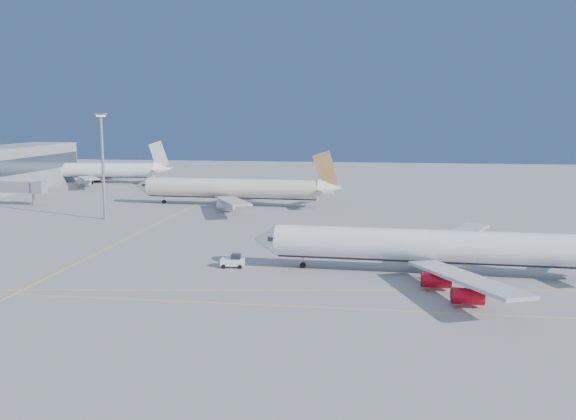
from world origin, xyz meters
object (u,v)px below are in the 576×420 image
object	(u,v)px
airliner_virgin	(437,247)
airliner_etihad	(236,189)
airliner_third	(94,170)
light_mast	(102,157)
pushback_tug	(233,261)

from	to	relation	value
airliner_virgin	airliner_etihad	bearing A→B (deg)	127.18
airliner_virgin	airliner_third	bearing A→B (deg)	135.94
airliner_third	light_mast	xyz separation A→B (m)	(39.38, -78.75, 10.64)
airliner_etihad	pushback_tug	distance (m)	74.87
airliner_virgin	light_mast	bearing A→B (deg)	152.49
airliner_etihad	pushback_tug	world-z (taller)	airliner_etihad
airliner_virgin	light_mast	world-z (taller)	light_mast
airliner_etihad	pushback_tug	size ratio (longest dim) A/B	14.79
airliner_virgin	light_mast	distance (m)	90.40
light_mast	pushback_tug	bearing A→B (deg)	-46.02
airliner_etihad	airliner_third	xyz separation A→B (m)	(-66.68, 50.76, -0.02)
airliner_etihad	airliner_virgin	bearing A→B (deg)	-52.63
airliner_etihad	light_mast	xyz separation A→B (m)	(-27.30, -27.99, 10.62)
pushback_tug	airliner_third	bearing A→B (deg)	119.63
airliner_third	pushback_tug	distance (m)	148.97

